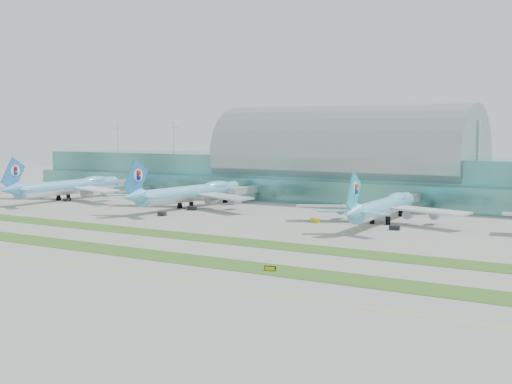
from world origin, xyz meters
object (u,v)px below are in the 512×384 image
Objects in this scene: airliner_c at (384,206)px; taxiway_sign_east at (270,268)px; airliner_a at (70,186)px; airliner_b at (192,192)px; terminal at (344,169)px.

airliner_c is 25.78× the size of taxiway_sign_east.
airliner_a is 67.17m from airliner_b.
terminal is at bearing 120.14° from airliner_c.
airliner_a is at bearing 175.26° from airliner_c.
taxiway_sign_east is (95.76, -94.71, -5.86)m from airliner_b.
terminal is at bearing 59.50° from airliner_b.
airliner_b is (67.05, 3.90, 0.06)m from airliner_a.
airliner_a is 27.81× the size of taxiway_sign_east.
taxiway_sign_east is (11.14, -92.23, -5.33)m from airliner_c.
airliner_c is at bearing -1.40° from airliner_b.
terminal is 4.54× the size of airliner_a.
taxiway_sign_east is at bearing -69.86° from terminal.
terminal reaches higher than airliner_c.
taxiway_sign_east is (58.00, -158.13, -13.66)m from terminal.
terminal is 4.89× the size of airliner_c.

